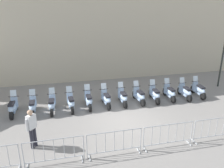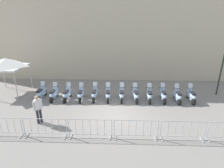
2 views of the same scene
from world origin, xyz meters
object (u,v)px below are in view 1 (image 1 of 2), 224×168
(motorcycle_7, at_px, (139,96))
(barrier_segment_4, at_px, (216,129))
(barrier_segment_2, at_px, (114,143))
(motorcycle_10, at_px, (185,92))
(motorcycle_5, at_px, (106,99))
(barrier_segment_3, at_px, (168,136))
(motorcycle_6, at_px, (123,97))
(motorcycle_8, at_px, (155,94))
(barrier_segment_1, at_px, (54,152))
(motorcycle_9, at_px, (170,93))
(motorcycle_11, at_px, (199,90))
(officer_near_row_end, at_px, (32,126))
(motorcycle_3, at_px, (71,103))
(motorcycle_1, at_px, (33,106))
(motorcycle_2, at_px, (52,104))
(motorcycle_4, at_px, (89,100))
(motorcycle_0, at_px, (13,107))

(motorcycle_7, bearing_deg, barrier_segment_4, -67.18)
(barrier_segment_2, bearing_deg, motorcycle_10, 37.74)
(motorcycle_5, xyz_separation_m, barrier_segment_3, (1.66, -4.57, 0.07))
(motorcycle_6, relative_size, motorcycle_8, 1.00)
(barrier_segment_1, bearing_deg, motorcycle_7, 42.10)
(motorcycle_9, bearing_deg, motorcycle_7, -179.14)
(motorcycle_5, relative_size, motorcycle_11, 1.00)
(motorcycle_7, distance_m, officer_near_row_end, 6.75)
(motorcycle_9, xyz_separation_m, motorcycle_10, (1.03, -0.09, 0.00))
(motorcycle_3, xyz_separation_m, barrier_segment_1, (-0.91, -4.52, 0.07))
(motorcycle_1, distance_m, barrier_segment_1, 4.66)
(motorcycle_7, height_order, motorcycle_9, same)
(motorcycle_2, xyz_separation_m, motorcycle_10, (8.24, -0.01, 0.00))
(barrier_segment_2, xyz_separation_m, officer_near_row_end, (-3.18, 1.29, 0.45))
(motorcycle_5, height_order, barrier_segment_2, motorcycle_5)
(motorcycle_3, relative_size, motorcycle_8, 1.00)
(motorcycle_6, bearing_deg, barrier_segment_3, -82.08)
(motorcycle_1, distance_m, motorcycle_9, 8.23)
(motorcycle_7, xyz_separation_m, motorcycle_9, (2.05, 0.03, 0.00))
(motorcycle_8, height_order, barrier_segment_4, motorcycle_8)
(motorcycle_4, xyz_separation_m, barrier_segment_3, (2.69, -4.62, 0.07))
(motorcycle_2, relative_size, motorcycle_10, 1.00)
(motorcycle_10, bearing_deg, motorcycle_9, 174.73)
(motorcycle_2, distance_m, motorcycle_10, 8.24)
(motorcycle_0, distance_m, motorcycle_9, 9.26)
(motorcycle_5, relative_size, motorcycle_7, 1.00)
(motorcycle_0, height_order, motorcycle_6, same)
(barrier_segment_2, bearing_deg, motorcycle_9, 43.87)
(motorcycle_6, relative_size, motorcycle_7, 1.00)
(motorcycle_7, xyz_separation_m, motorcycle_11, (4.11, 0.01, 0.00))
(barrier_segment_1, bearing_deg, motorcycle_9, 32.87)
(motorcycle_5, height_order, motorcycle_7, same)
(motorcycle_10, bearing_deg, barrier_segment_4, -104.50)
(barrier_segment_3, bearing_deg, motorcycle_10, 52.23)
(motorcycle_2, relative_size, motorcycle_11, 1.00)
(motorcycle_7, bearing_deg, motorcycle_6, 178.58)
(motorcycle_8, relative_size, motorcycle_9, 1.00)
(motorcycle_0, bearing_deg, motorcycle_9, -0.25)
(barrier_segment_1, relative_size, barrier_segment_4, 1.00)
(motorcycle_6, xyz_separation_m, motorcycle_9, (3.09, 0.00, 0.00))
(motorcycle_8, xyz_separation_m, barrier_segment_2, (-3.73, -4.55, 0.07))
(barrier_segment_4, relative_size, officer_near_row_end, 1.29)
(motorcycle_0, distance_m, motorcycle_4, 4.12)
(motorcycle_7, height_order, barrier_segment_4, motorcycle_7)
(motorcycle_10, relative_size, barrier_segment_3, 0.77)
(motorcycle_6, distance_m, officer_near_row_end, 5.89)
(motorcycle_3, height_order, motorcycle_4, same)
(motorcycle_6, height_order, officer_near_row_end, officer_near_row_end)
(motorcycle_6, relative_size, motorcycle_9, 1.00)
(motorcycle_6, bearing_deg, officer_near_row_end, -145.91)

